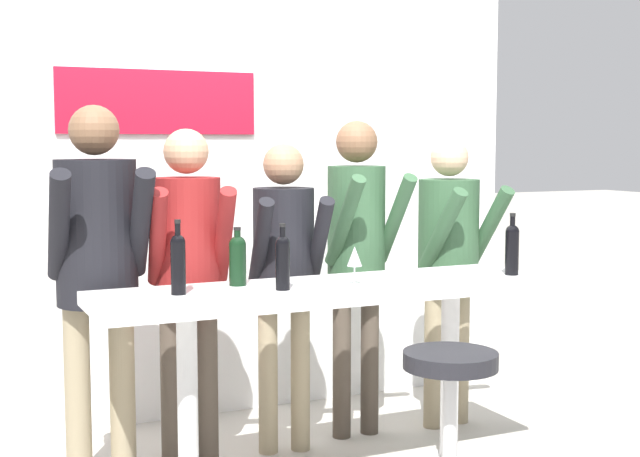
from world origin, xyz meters
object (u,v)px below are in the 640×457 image
at_px(tasting_table, 328,319).
at_px(wine_bottle_1, 238,258).
at_px(wine_bottle_3, 512,247).
at_px(wine_glass_0, 355,258).
at_px(person_center, 357,240).
at_px(person_far_left, 97,252).
at_px(person_center_left, 284,262).
at_px(person_center_right, 449,249).
at_px(person_left, 188,259).
at_px(wine_bottle_2, 283,260).
at_px(bar_stool, 450,411).
at_px(wine_bottle_0, 178,261).

xyz_separation_m(tasting_table, wine_bottle_1, (-0.39, 0.14, 0.29)).
relative_size(wine_bottle_3, wine_glass_0, 1.72).
height_order(tasting_table, person_center, person_center).
relative_size(person_far_left, person_center, 1.03).
xyz_separation_m(person_far_left, person_center_left, (0.96, 0.02, -0.10)).
height_order(person_center_right, wine_bottle_1, person_center_right).
height_order(person_left, person_center, person_center).
bearing_deg(person_center, wine_bottle_2, -136.54).
xyz_separation_m(person_center, wine_glass_0, (-0.37, -0.69, 0.00)).
xyz_separation_m(person_center_left, person_center_right, (1.02, 0.02, 0.01)).
bearing_deg(bar_stool, person_left, 125.56).
bearing_deg(wine_bottle_1, bar_stool, -47.38).
bearing_deg(wine_bottle_1, person_far_left, 145.71).
xyz_separation_m(bar_stool, person_center_right, (0.74, 1.16, 0.52)).
bearing_deg(person_left, wine_bottle_3, -13.82).
height_order(person_center_left, wine_glass_0, person_center_left).
height_order(tasting_table, person_center_left, person_center_left).
height_order(bar_stool, person_left, person_left).
relative_size(person_left, person_center_right, 1.03).
bearing_deg(wine_bottle_0, tasting_table, -1.22).
height_order(wine_bottle_1, wine_bottle_2, wine_bottle_2).
xyz_separation_m(wine_bottle_0, wine_bottle_3, (1.65, -0.13, -0.01)).
relative_size(person_center_right, wine_bottle_3, 5.38).
xyz_separation_m(person_far_left, wine_bottle_3, (1.89, -0.64, -0.00)).
relative_size(person_far_left, wine_bottle_0, 5.55).
bearing_deg(tasting_table, wine_glass_0, -34.93).
height_order(person_far_left, person_center_right, person_far_left).
height_order(wine_bottle_0, wine_glass_0, wine_bottle_0).
bearing_deg(person_center_right, bar_stool, -128.15).
bearing_deg(wine_bottle_1, wine_bottle_3, -10.88).
relative_size(person_center, wine_bottle_3, 5.69).
height_order(person_left, wine_bottle_1, person_left).
bearing_deg(wine_glass_0, person_left, 136.05).
distance_m(tasting_table, person_center_left, 0.58).
xyz_separation_m(person_center_right, wine_bottle_0, (-1.73, -0.55, 0.09)).
distance_m(person_left, person_center_right, 1.54).
height_order(wine_bottle_1, wine_glass_0, wine_bottle_1).
bearing_deg(wine_bottle_3, tasting_table, 172.88).
height_order(person_center_left, wine_bottle_0, person_center_left).
bearing_deg(wine_bottle_2, person_far_left, 140.15).
bearing_deg(wine_bottle_1, person_center_right, 16.78).
bearing_deg(wine_bottle_3, wine_bottle_0, 175.37).
height_order(tasting_table, wine_bottle_1, wine_bottle_1).
relative_size(person_center_right, wine_glass_0, 9.29).
bearing_deg(tasting_table, bar_stool, -64.32).
xyz_separation_m(person_center, wine_bottle_1, (-0.86, -0.48, 0.00)).
bearing_deg(person_far_left, tasting_table, -24.52).
relative_size(tasting_table, bar_stool, 2.88).
bearing_deg(wine_bottle_0, wine_glass_0, -6.14).
relative_size(tasting_table, person_far_left, 1.21).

